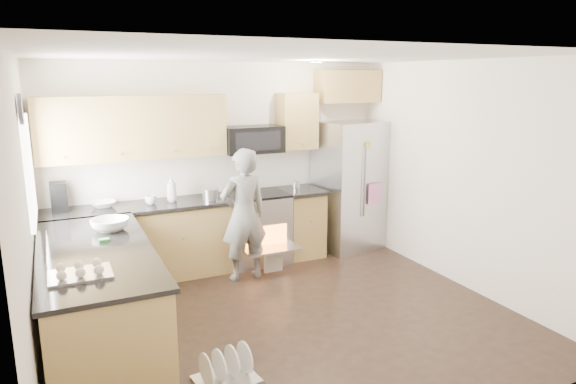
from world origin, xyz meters
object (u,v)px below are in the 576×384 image
refrigerator (349,185)px  person (244,215)px  stove_range (257,212)px  dish_rack (226,373)px

refrigerator → person: 1.85m
stove_range → refrigerator: 1.44m
stove_range → refrigerator: size_ratio=0.99×
stove_range → dish_rack: size_ratio=3.40×
stove_range → refrigerator: refrigerator is taller
dish_rack → stove_range: bearing=63.3°
person → dish_rack: size_ratio=3.05×
person → dish_rack: person is taller
refrigerator → person: size_ratio=1.13×
refrigerator → stove_range: bearing=170.3°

